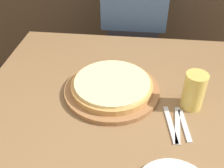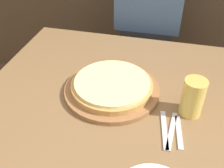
% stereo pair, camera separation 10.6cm
% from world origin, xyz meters
% --- Properties ---
extents(dining_table, '(1.22, 1.10, 0.74)m').
position_xyz_m(dining_table, '(0.00, 0.00, 0.37)').
color(dining_table, olive).
rests_on(dining_table, ground_plane).
extents(pizza_on_board, '(0.39, 0.39, 0.06)m').
position_xyz_m(pizza_on_board, '(-0.07, 0.06, 0.76)').
color(pizza_on_board, '#99663D').
rests_on(pizza_on_board, dining_table).
extents(beer_glass, '(0.08, 0.08, 0.15)m').
position_xyz_m(beer_glass, '(0.24, 0.01, 0.82)').
color(beer_glass, '#E5C65B').
rests_on(beer_glass, dining_table).
extents(fork, '(0.04, 0.18, 0.00)m').
position_xyz_m(fork, '(0.16, -0.10, 0.74)').
color(fork, silver).
rests_on(fork, dining_table).
extents(dinner_knife, '(0.03, 0.18, 0.00)m').
position_xyz_m(dinner_knife, '(0.18, -0.10, 0.74)').
color(dinner_knife, silver).
rests_on(dinner_knife, dining_table).
extents(spoon, '(0.04, 0.15, 0.00)m').
position_xyz_m(spoon, '(0.21, -0.10, 0.74)').
color(spoon, silver).
rests_on(spoon, dining_table).
extents(diner_person, '(0.38, 0.20, 1.32)m').
position_xyz_m(diner_person, '(-0.01, 0.75, 0.64)').
color(diner_person, '#33333D').
rests_on(diner_person, ground_plane).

